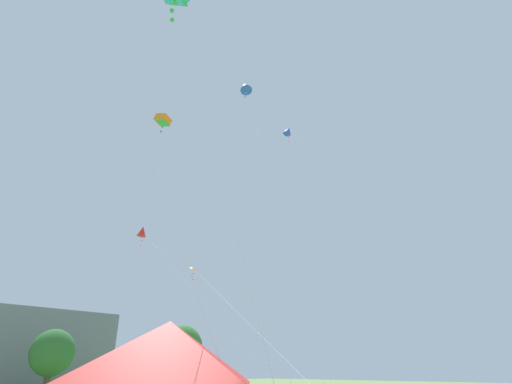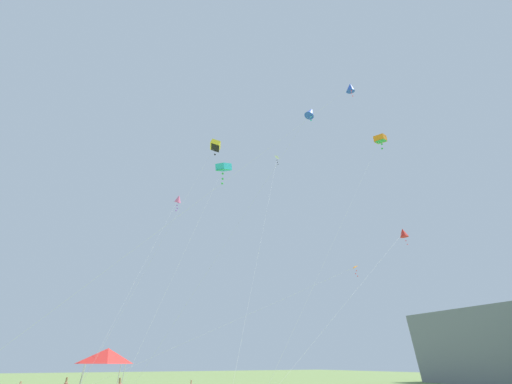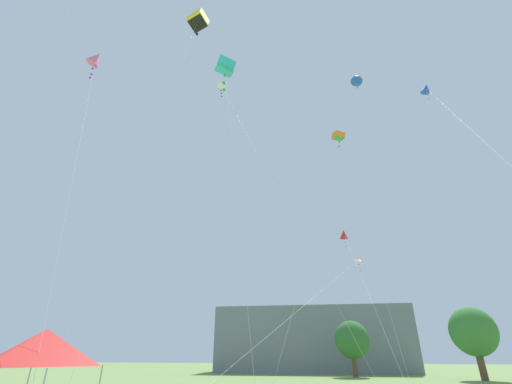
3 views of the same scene
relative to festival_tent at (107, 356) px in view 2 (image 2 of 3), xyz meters
The scene contains 10 objects.
festival_tent is the anchor object (origin of this frame).
kite_yellow_box_0 24.94m from the festival_tent, 80.30° to the left, with size 1.71×9.71×27.83m.
kite_orange_delta_1 20.36m from the festival_tent, 51.72° to the left, with size 9.38×20.91×9.83m.
kite_pink_diamond_2 19.51m from the festival_tent, 137.09° to the left, with size 7.20×6.95×22.31m.
kite_blue_diamond_3 29.54m from the festival_tent, 32.88° to the left, with size 5.90×20.24×22.92m.
kite_white_delta_4 31.03m from the festival_tent, 87.79° to the left, with size 12.00×12.34×30.05m.
kite_cyan_box_5 20.81m from the festival_tent, 64.95° to the left, with size 4.66×8.33×23.27m.
kite_orange_box_6 35.62m from the festival_tent, 61.24° to the left, with size 1.61×18.52×26.97m.
kite_blue_diamond_7 28.09m from the festival_tent, 42.04° to the left, with size 7.89×12.72×25.14m.
kite_red_diamond_8 29.27m from the festival_tent, 62.65° to the left, with size 1.18×18.84×14.75m.
Camera 2 is at (22.65, 1.73, 2.80)m, focal length 20.00 mm.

